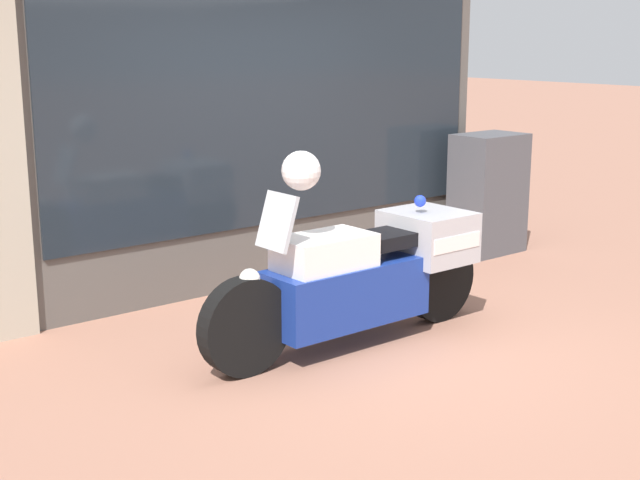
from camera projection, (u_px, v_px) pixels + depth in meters
The scene contains 6 objects.
ground_plane at pixel (381, 342), 6.50m from camera, with size 60.00×60.00×0.00m, color #9E6B56.
shop_building at pixel (179, 60), 7.29m from camera, with size 5.75×0.55×3.95m.
window_display at pixel (265, 227), 8.19m from camera, with size 4.28×0.30×1.88m.
paramedic_motorcycle at pixel (366, 272), 6.43m from camera, with size 2.48×0.62×1.18m.
utility_cabinet at pixel (488, 194), 9.04m from camera, with size 0.71×0.49×1.21m, color #4C4C51.
white_helmet at pixel (301, 171), 5.88m from camera, with size 0.26×0.26×0.26m, color white.
Camera 1 is at (-4.24, -4.49, 2.21)m, focal length 50.00 mm.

